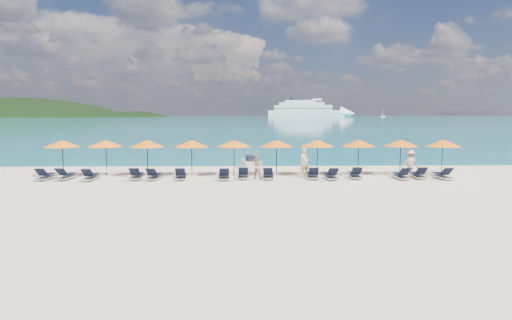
{
  "coord_description": "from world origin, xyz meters",
  "views": [
    {
      "loc": [
        -0.56,
        -21.01,
        3.79
      ],
      "look_at": [
        0.0,
        3.0,
        1.2
      ],
      "focal_mm": 30.0,
      "sensor_mm": 36.0,
      "label": 1
    }
  ],
  "objects": [
    {
      "name": "ground",
      "position": [
        0.0,
        0.0,
        0.0
      ],
      "size": [
        1400.0,
        1400.0,
        0.0
      ],
      "primitive_type": "plane",
      "color": "beige"
    },
    {
      "name": "sea",
      "position": [
        0.0,
        660.0,
        0.01
      ],
      "size": [
        1600.0,
        1300.0,
        0.01
      ],
      "primitive_type": "cube",
      "color": "#1FA9B2",
      "rests_on": "ground"
    },
    {
      "name": "headland_main",
      "position": [
        -300.0,
        540.0,
        -38.0
      ],
      "size": [
        374.0,
        242.0,
        126.5
      ],
      "color": "black",
      "rests_on": "ground"
    },
    {
      "name": "headland_small",
      "position": [
        -150.0,
        560.0,
        -35.0
      ],
      "size": [
        162.0,
        126.0,
        85.5
      ],
      "color": "black",
      "rests_on": "ground"
    },
    {
      "name": "cruise_ship",
      "position": [
        88.6,
        558.39,
        8.4
      ],
      "size": [
        116.57,
        49.78,
        32.29
      ],
      "rotation": [
        0.0,
        0.0,
        -0.28
      ],
      "color": "white",
      "rests_on": "ground"
    },
    {
      "name": "sailboat_near",
      "position": [
        120.45,
        519.09,
        1.3
      ],
      "size": [
        6.88,
        2.29,
        12.62
      ],
      "color": "white",
      "rests_on": "ground"
    },
    {
      "name": "sailboat_far",
      "position": [
        174.42,
        524.49,
        0.97
      ],
      "size": [
        5.17,
        1.72,
        9.48
      ],
      "color": "white",
      "rests_on": "ground"
    },
    {
      "name": "jetski",
      "position": [
        -0.28,
        8.23,
        0.37
      ],
      "size": [
        1.39,
        2.66,
        0.9
      ],
      "rotation": [
        0.0,
        0.0,
        0.18
      ],
      "color": "silver",
      "rests_on": "ground"
    },
    {
      "name": "beachgoer_a",
      "position": [
        2.95,
        4.26,
        0.9
      ],
      "size": [
        0.77,
        0.66,
        1.8
      ],
      "primitive_type": "imported",
      "rotation": [
        0.0,
        0.0,
        0.42
      ],
      "color": "tan",
      "rests_on": "ground"
    },
    {
      "name": "beachgoer_b",
      "position": [
        0.09,
        3.58,
        0.74
      ],
      "size": [
        0.83,
        0.73,
        1.48
      ],
      "primitive_type": "imported",
      "rotation": [
        0.0,
        0.0,
        -0.55
      ],
      "color": "tan",
      "rests_on": "ground"
    },
    {
      "name": "beachgoer_c",
      "position": [
        9.3,
        4.27,
        0.84
      ],
      "size": [
        1.14,
        0.64,
        1.68
      ],
      "primitive_type": "imported",
      "rotation": [
        0.0,
        0.0,
        3.27
      ],
      "color": "tan",
      "rests_on": "ground"
    },
    {
      "name": "umbrella_0",
      "position": [
        -11.61,
        4.85,
        2.02
      ],
      "size": [
        2.1,
        2.1,
        2.28
      ],
      "color": "black",
      "rests_on": "ground"
    },
    {
      "name": "umbrella_1",
      "position": [
        -9.05,
        4.97,
        2.02
      ],
      "size": [
        2.1,
        2.1,
        2.28
      ],
      "color": "black",
      "rests_on": "ground"
    },
    {
      "name": "umbrella_2",
      "position": [
        -6.52,
        4.77,
        2.02
      ],
      "size": [
        2.1,
        2.1,
        2.28
      ],
      "color": "black",
      "rests_on": "ground"
    },
    {
      "name": "umbrella_3",
      "position": [
        -3.85,
        4.77,
        2.02
      ],
      "size": [
        2.1,
        2.1,
        2.28
      ],
      "color": "black",
      "rests_on": "ground"
    },
    {
      "name": "umbrella_4",
      "position": [
        -1.29,
        4.8,
        2.02
      ],
      "size": [
        2.1,
        2.1,
        2.28
      ],
      "color": "black",
      "rests_on": "ground"
    },
    {
      "name": "umbrella_5",
      "position": [
        1.29,
        4.82,
        2.02
      ],
      "size": [
        2.1,
        2.1,
        2.28
      ],
      "color": "black",
      "rests_on": "ground"
    },
    {
      "name": "umbrella_6",
      "position": [
        3.79,
        4.89,
        2.02
      ],
      "size": [
        2.1,
        2.1,
        2.28
      ],
      "color": "black",
      "rests_on": "ground"
    },
    {
      "name": "umbrella_7",
      "position": [
        6.33,
        4.93,
        2.02
      ],
      "size": [
        2.1,
        2.1,
        2.28
      ],
      "color": "black",
      "rests_on": "ground"
    },
    {
      "name": "umbrella_8",
      "position": [
        8.96,
        5.0,
        2.02
      ],
      "size": [
        2.1,
        2.1,
        2.28
      ],
      "color": "black",
      "rests_on": "ground"
    },
    {
      "name": "umbrella_9",
      "position": [
        11.46,
        4.76,
        2.02
      ],
      "size": [
        2.1,
        2.1,
        2.28
      ],
      "color": "black",
      "rests_on": "ground"
    },
    {
      "name": "lounger_0",
      "position": [
        -12.15,
        3.71,
        0.24
      ],
      "size": [
        0.63,
        1.7,
        0.66
      ],
      "rotation": [
        0.0,
        0.0,
        -0.01
      ],
      "color": "silver",
      "rests_on": "ground"
    },
    {
      "name": "lounger_1",
      "position": [
        -10.99,
        3.76,
        0.24
      ],
      "size": [
        0.78,
        1.75,
        0.66
      ],
      "rotation": [
        0.0,
        0.0,
        -0.09
      ],
      "color": "silver",
      "rests_on": "ground"
    },
    {
      "name": "lounger_2",
      "position": [
        -9.48,
        3.44,
        0.24
      ],
      "size": [
        0.63,
        1.7,
        0.66
      ],
      "rotation": [
        0.0,
        0.0,
        0.01
      ],
      "color": "silver",
      "rests_on": "ground"
    },
    {
      "name": "lounger_3",
      "position": [
        -6.92,
        3.74,
        0.24
      ],
      "size": [
        0.68,
        1.72,
        0.66
      ],
      "rotation": [
        0.0,
        0.0,
        0.04
      ],
      "color": "silver",
      "rests_on": "ground"
    },
    {
      "name": "lounger_4",
      "position": [
        -5.88,
        3.57,
        0.24
      ],
      "size": [
        0.74,
        1.74,
        0.66
      ],
      "rotation": [
        0.0,
        0.0,
        -0.07
      ],
      "color": "silver",
      "rests_on": "ground"
    },
    {
      "name": "lounger_5",
      "position": [
        -4.34,
        3.58,
        0.24
      ],
      "size": [
        0.76,
        1.75,
        0.66
      ],
      "rotation": [
        0.0,
        0.0,
        0.09
      ],
      "color": "silver",
      "rests_on": "ground"
    },
    {
      "name": "lounger_6",
      "position": [
        -1.84,
        3.48,
        0.24
      ],
      "size": [
        0.74,
        1.74,
        0.66
      ],
      "rotation": [
        0.0,
        0.0,
        0.07
      ],
      "color": "silver",
      "rests_on": "ground"
    },
    {
      "name": "lounger_7",
      "position": [
        -0.73,
        3.82,
        0.24
      ],
      "size": [
        0.65,
        1.71,
        0.66
      ],
      "rotation": [
        0.0,
        0.0,
        0.02
      ],
      "color": "silver",
      "rests_on": "ground"
    },
    {
      "name": "lounger_8",
      "position": [
        0.73,
        3.71,
        0.24
      ],
      "size": [
        0.76,
        1.75,
        0.66
      ],
      "rotation": [
        0.0,
        0.0,
        -0.08
      ],
      "color": "silver",
      "rests_on": "ground"
    },
    {
      "name": "lounger_9",
      "position": [
        3.36,
        3.76,
        0.24
      ],
      "size": [
        0.74,
        1.74,
        0.66
      ],
      "rotation": [
        0.0,
        0.0,
        -0.07
      ],
      "color": "silver",
      "rests_on": "ground"
    },
    {
      "name": "lounger_10",
      "position": [
        4.36,
        3.46,
        0.24
      ],
      "size": [
        0.67,
        1.72,
        0.66
      ],
      "rotation": [
        0.0,
        0.0,
        0.03
      ],
      "color": "silver",
      "rests_on": "ground"
    },
    {
      "name": "lounger_11",
      "position": [
        5.86,
        3.82,
        0.24
      ],
      "size": [
        0.72,
        1.73,
        0.66
      ],
      "rotation": [
        0.0,
        0.0,
        -0.06
      ],
      "color": "silver",
      "rests_on": "ground"
    },
    {
      "name": "lounger_12",
      "position": [
        8.5,
        3.44,
        0.24
      ],
      "size": [
        0.63,
        1.7,
        0.66
      ],
      "rotation": [
        0.0,
        0.0,
        0.0
      ],
      "color": "silver",
      "rests_on": "ground"
    },
    {
      "name": "lounger_13",
      "position": [
        9.6,
        3.71,
        0.24
      ],
      "size": [
        0.75,
        1.74,
        0.66
      ],
      "rotation": [
        0.0,
        0.0,
        -0.08
      ],
      "color": "silver",
      "rests_on": "ground"
    },
    {
      "name": "lounger_14",
      "position": [
        10.92,
        3.46,
        0.24
      ],
      "size": [
        0.65,
        1.71,
        0.66
      ],
      "rotation": [
        0.0,
        0.0,
        0.02
      ],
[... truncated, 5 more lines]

